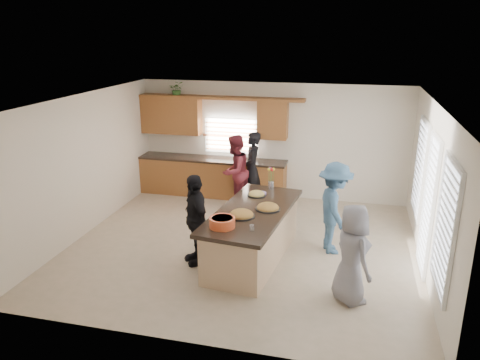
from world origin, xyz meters
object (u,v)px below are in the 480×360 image
(salad_bowl, at_px, (222,222))
(woman_right_back, at_px, (334,208))
(woman_left_mid, at_px, (235,171))
(woman_right_front, at_px, (352,254))
(island, at_px, (253,235))
(woman_left_back, at_px, (252,168))
(woman_left_front, at_px, (195,219))

(salad_bowl, height_order, woman_right_back, woman_right_back)
(woman_left_mid, distance_m, woman_right_front, 4.41)
(island, xyz_separation_m, woman_right_back, (1.39, 0.65, 0.41))
(woman_left_mid, bearing_deg, salad_bowl, 29.37)
(salad_bowl, bearing_deg, island, 69.94)
(woman_left_mid, bearing_deg, woman_right_back, 70.38)
(salad_bowl, bearing_deg, woman_left_mid, 101.12)
(woman_left_back, distance_m, woman_left_mid, 0.48)
(woman_right_back, xyz_separation_m, woman_right_front, (0.35, -1.65, -0.08))
(woman_left_mid, distance_m, woman_right_back, 2.99)
(woman_left_back, height_order, woman_right_front, woman_left_back)
(island, relative_size, woman_right_front, 1.80)
(woman_left_front, bearing_deg, island, 75.10)
(woman_right_back, bearing_deg, island, 97.13)
(woman_right_back, bearing_deg, woman_left_back, 25.03)
(island, bearing_deg, woman_left_back, 109.17)
(woman_left_mid, relative_size, woman_right_back, 0.99)
(woman_left_back, bearing_deg, woman_left_mid, -56.23)
(woman_right_back, distance_m, woman_right_front, 1.69)
(island, bearing_deg, woman_left_mid, 117.88)
(woman_right_front, bearing_deg, woman_right_back, -19.79)
(woman_left_back, height_order, woman_left_front, woman_left_back)
(island, xyz_separation_m, salad_bowl, (-0.32, -0.87, 0.59))
(salad_bowl, height_order, woman_right_front, woman_right_front)
(salad_bowl, distance_m, woman_right_front, 2.07)
(salad_bowl, bearing_deg, woman_right_front, -3.84)
(island, relative_size, woman_right_back, 1.63)
(salad_bowl, relative_size, woman_right_back, 0.24)
(island, bearing_deg, woman_right_back, 31.41)
(woman_left_front, xyz_separation_m, woman_right_front, (2.68, -0.63, -0.04))
(salad_bowl, height_order, woman_left_back, woman_left_back)
(woman_left_mid, bearing_deg, woman_right_front, 56.10)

